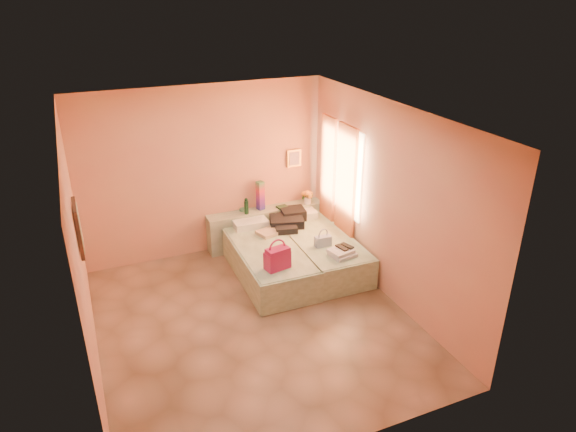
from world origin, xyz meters
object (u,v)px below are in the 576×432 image
object	(u,v)px
blue_handbag	(323,241)
water_bottle	(246,206)
headboard_ledge	(266,226)
bed_right	(320,251)
green_book	(282,207)
bed_left	(268,261)
flower_vase	(307,196)
magenta_handbag	(277,258)
towel_stack	(343,253)

from	to	relation	value
blue_handbag	water_bottle	bearing A→B (deg)	122.30
headboard_ledge	bed_right	bearing A→B (deg)	-63.43
water_bottle	green_book	size ratio (longest dim) A/B	1.46
bed_left	green_book	distance (m)	1.26
bed_right	water_bottle	bearing A→B (deg)	133.06
flower_vase	magenta_handbag	distance (m)	2.05
flower_vase	magenta_handbag	world-z (taller)	flower_vase
bed_left	water_bottle	size ratio (longest dim) A/B	7.64
bed_left	bed_right	size ratio (longest dim) A/B	1.00
blue_handbag	magenta_handbag	bearing A→B (deg)	-157.80
bed_left	flower_vase	size ratio (longest dim) A/B	6.99
magenta_handbag	blue_handbag	distance (m)	0.97
headboard_ledge	bed_right	size ratio (longest dim) A/B	1.02
headboard_ledge	green_book	xyz separation A→B (m)	(0.28, -0.06, 0.34)
green_book	blue_handbag	xyz separation A→B (m)	(0.14, -1.28, -0.08)
headboard_ledge	blue_handbag	bearing A→B (deg)	-72.59
headboard_ledge	bed_right	xyz separation A→B (m)	(0.52, -1.05, -0.08)
headboard_ledge	blue_handbag	size ratio (longest dim) A/B	8.10
green_book	blue_handbag	size ratio (longest dim) A/B	0.71
bed_left	green_book	world-z (taller)	green_book
towel_stack	flower_vase	bearing A→B (deg)	82.81
water_bottle	flower_vase	bearing A→B (deg)	-0.17
headboard_ledge	bed_right	distance (m)	1.18
bed_left	water_bottle	bearing A→B (deg)	90.62
headboard_ledge	bed_left	distance (m)	1.12
flower_vase	blue_handbag	bearing A→B (deg)	-104.70
water_bottle	blue_handbag	xyz separation A→B (m)	(0.79, -1.28, -0.20)
bed_left	green_book	bearing A→B (deg)	57.66
water_bottle	flower_vase	distance (m)	1.12
headboard_ledge	water_bottle	size ratio (longest dim) A/B	7.83
water_bottle	blue_handbag	distance (m)	1.52
headboard_ledge	towel_stack	size ratio (longest dim) A/B	5.86
bed_left	blue_handbag	xyz separation A→B (m)	(0.80, -0.29, 0.33)
magenta_handbag	bed_left	bearing A→B (deg)	70.31
bed_left	towel_stack	xyz separation A→B (m)	(0.92, -0.69, 0.30)
flower_vase	magenta_handbag	bearing A→B (deg)	-127.03
green_book	magenta_handbag	xyz separation A→B (m)	(-0.75, -1.64, -0.00)
bed_left	towel_stack	size ratio (longest dim) A/B	5.71
headboard_ledge	flower_vase	size ratio (longest dim) A/B	7.16
headboard_ledge	towel_stack	bearing A→B (deg)	-72.59
bed_right	bed_left	bearing A→B (deg)	-178.89
headboard_ledge	blue_handbag	world-z (taller)	blue_handbag
headboard_ledge	magenta_handbag	distance (m)	1.79
flower_vase	bed_right	bearing A→B (deg)	-103.23
water_bottle	flower_vase	size ratio (longest dim) A/B	0.91
bed_right	blue_handbag	distance (m)	0.45
flower_vase	blue_handbag	world-z (taller)	flower_vase
bed_right	blue_handbag	bearing A→B (deg)	-108.40
green_book	bed_right	bearing A→B (deg)	-82.61
bed_right	water_bottle	size ratio (longest dim) A/B	7.64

